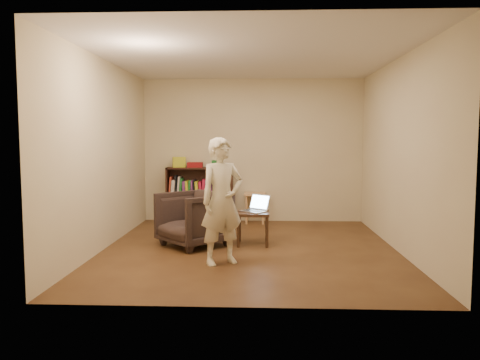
{
  "coord_description": "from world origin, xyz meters",
  "views": [
    {
      "loc": [
        0.15,
        -6.33,
        1.51
      ],
      "look_at": [
        -0.15,
        0.35,
        0.92
      ],
      "focal_mm": 35.0,
      "sensor_mm": 36.0,
      "label": 1
    }
  ],
  "objects_px": {
    "bookshelf": "(200,198)",
    "side_table": "(253,217)",
    "laptop": "(256,207)",
    "person": "(222,201)",
    "stool": "(255,199)",
    "armchair": "(194,219)"
  },
  "relations": [
    {
      "from": "bookshelf",
      "to": "stool",
      "type": "xyz_separation_m",
      "value": [
        1.0,
        -0.06,
        0.0
      ]
    },
    {
      "from": "bookshelf",
      "to": "stool",
      "type": "relative_size",
      "value": 2.2
    },
    {
      "from": "side_table",
      "to": "laptop",
      "type": "relative_size",
      "value": 1.03
    },
    {
      "from": "armchair",
      "to": "side_table",
      "type": "relative_size",
      "value": 1.79
    },
    {
      "from": "person",
      "to": "bookshelf",
      "type": "bearing_deg",
      "value": 69.9
    },
    {
      "from": "bookshelf",
      "to": "person",
      "type": "height_order",
      "value": "person"
    },
    {
      "from": "armchair",
      "to": "side_table",
      "type": "bearing_deg",
      "value": 53.96
    },
    {
      "from": "bookshelf",
      "to": "armchair",
      "type": "xyz_separation_m",
      "value": [
        0.16,
        -1.93,
        -0.05
      ]
    },
    {
      "from": "armchair",
      "to": "person",
      "type": "bearing_deg",
      "value": -17.15
    },
    {
      "from": "laptop",
      "to": "armchair",
      "type": "bearing_deg",
      "value": -131.76
    },
    {
      "from": "bookshelf",
      "to": "side_table",
      "type": "height_order",
      "value": "bookshelf"
    },
    {
      "from": "bookshelf",
      "to": "side_table",
      "type": "xyz_separation_m",
      "value": [
        1.0,
        -1.81,
        -0.05
      ]
    },
    {
      "from": "stool",
      "to": "person",
      "type": "distance_m",
      "value": 2.84
    },
    {
      "from": "bookshelf",
      "to": "stool",
      "type": "bearing_deg",
      "value": -3.65
    },
    {
      "from": "laptop",
      "to": "person",
      "type": "height_order",
      "value": "person"
    },
    {
      "from": "stool",
      "to": "laptop",
      "type": "distance_m",
      "value": 1.7
    },
    {
      "from": "laptop",
      "to": "person",
      "type": "bearing_deg",
      "value": -72.28
    },
    {
      "from": "armchair",
      "to": "stool",
      "type": "bearing_deg",
      "value": 111.48
    },
    {
      "from": "bookshelf",
      "to": "person",
      "type": "xyz_separation_m",
      "value": [
        0.64,
        -2.87,
        0.33
      ]
    },
    {
      "from": "stool",
      "to": "side_table",
      "type": "distance_m",
      "value": 1.74
    },
    {
      "from": "person",
      "to": "stool",
      "type": "bearing_deg",
      "value": 49.92
    },
    {
      "from": "side_table",
      "to": "stool",
      "type": "bearing_deg",
      "value": 89.78
    }
  ]
}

